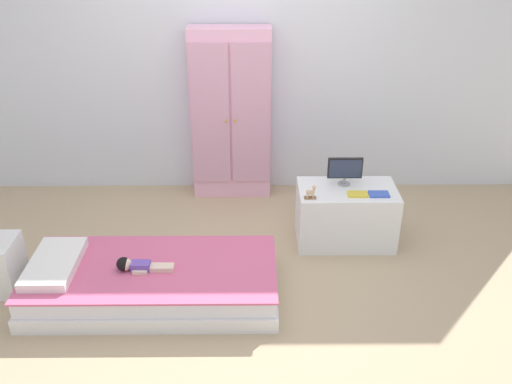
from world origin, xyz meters
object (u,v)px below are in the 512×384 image
object	(u,v)px
book_yellow	(358,194)
tv_monitor	(345,169)
book_blue	(379,194)
bed	(153,282)
wardrobe	(231,115)
doll	(134,265)
rocking_horse_toy	(311,193)
tv_stand	(346,215)

from	to	relation	value
book_yellow	tv_monitor	bearing A→B (deg)	114.11
book_blue	bed	bearing A→B (deg)	-159.94
book_yellow	wardrobe	bearing A→B (deg)	136.48
bed	tv_monitor	size ratio (longest dim) A/B	6.33
wardrobe	tv_monitor	world-z (taller)	wardrobe
doll	book_blue	world-z (taller)	book_blue
rocking_horse_toy	book_blue	xyz separation A→B (m)	(0.53, 0.05, -0.04)
rocking_horse_toy	book_yellow	xyz separation A→B (m)	(0.37, 0.05, -0.04)
bed	tv_monitor	distance (m)	1.71
doll	book_yellow	distance (m)	1.76
doll	book_blue	bearing A→B (deg)	19.78
doll	book_yellow	world-z (taller)	book_yellow
rocking_horse_toy	book_yellow	distance (m)	0.37
doll	tv_stand	distance (m)	1.74
rocking_horse_toy	bed	bearing A→B (deg)	-153.89
tv_monitor	rocking_horse_toy	world-z (taller)	tv_monitor
bed	rocking_horse_toy	world-z (taller)	rocking_horse_toy
wardrobe	book_yellow	xyz separation A→B (m)	(1.00, -0.95, -0.30)
book_yellow	book_blue	bearing A→B (deg)	0.00
tv_stand	rocking_horse_toy	size ratio (longest dim) A/B	7.00
doll	tv_stand	world-z (taller)	tv_stand
rocking_horse_toy	book_blue	world-z (taller)	rocking_horse_toy
book_yellow	book_blue	size ratio (longest dim) A/B	0.99
wardrobe	tv_monitor	distance (m)	1.22
rocking_horse_toy	book_blue	bearing A→B (deg)	5.39
bed	book_yellow	size ratio (longest dim) A/B	11.34
wardrobe	book_yellow	distance (m)	1.42
rocking_horse_toy	tv_monitor	bearing A→B (deg)	38.87
doll	wardrobe	bearing A→B (deg)	68.70
wardrobe	rocking_horse_toy	distance (m)	1.22
bed	wardrobe	distance (m)	1.78
doll	rocking_horse_toy	bearing A→B (deg)	25.23
tv_monitor	rocking_horse_toy	size ratio (longest dim) A/B	2.47
tv_monitor	book_blue	size ratio (longest dim) A/B	1.78
tv_stand	bed	bearing A→B (deg)	-153.83
doll	rocking_horse_toy	xyz separation A→B (m)	(1.26, 0.59, 0.24)
wardrobe	tv_stand	distance (m)	1.38
doll	tv_monitor	world-z (taller)	tv_monitor
rocking_horse_toy	wardrobe	bearing A→B (deg)	122.45
doll	rocking_horse_toy	size ratio (longest dim) A/B	3.51
wardrobe	book_yellow	world-z (taller)	wardrobe
book_yellow	book_blue	distance (m)	0.17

